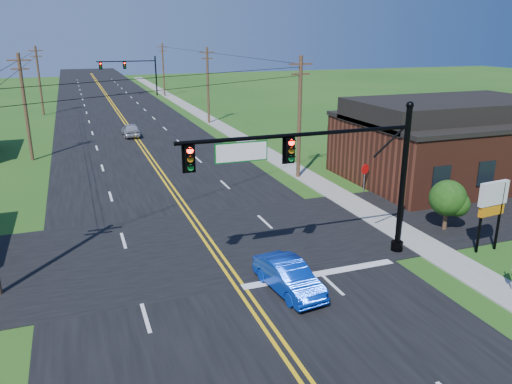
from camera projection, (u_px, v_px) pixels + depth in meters
name	position (u px, v px, depth m)	size (l,w,h in m)	color
road_main	(126.00, 125.00, 59.80)	(16.00, 220.00, 0.04)	black
road_cross	(207.00, 245.00, 25.80)	(70.00, 10.00, 0.04)	black
sidewalk	(234.00, 134.00, 54.30)	(2.00, 160.00, 0.08)	gray
signal_mast_main	(321.00, 167.00, 22.22)	(11.30, 0.60, 7.48)	black
signal_mast_far	(131.00, 70.00, 86.74)	(10.98, 0.60, 7.48)	black
brick_building	(446.00, 148.00, 37.05)	(14.20, 11.20, 4.70)	#522417
utility_pole_left_b	(25.00, 105.00, 41.83)	(1.80, 0.28, 9.00)	#3C2D1B
utility_pole_left_c	(39.00, 79.00, 65.99)	(1.80, 0.28, 9.00)	#3C2D1B
utility_pole_right_a	(299.00, 116.00, 36.55)	(1.80, 0.28, 9.00)	#3C2D1B
utility_pole_right_b	(208.00, 84.00, 59.82)	(1.80, 0.28, 9.00)	#3C2D1B
utility_pole_right_c	(163.00, 69.00, 86.66)	(1.80, 0.28, 9.00)	#3C2D1B
tree_right_back	(345.00, 130.00, 42.81)	(3.00, 3.00, 4.10)	#3C2D1B
shrub_corner	(448.00, 198.00, 27.29)	(2.00, 2.00, 2.86)	#3C2D1B
blue_car	(289.00, 277.00, 20.94)	(1.41, 4.04, 1.33)	#0833B6
distant_car	(131.00, 130.00, 52.98)	(1.66, 4.12, 1.40)	silver
stop_sign	(365.00, 172.00, 33.92)	(0.71, 0.24, 2.04)	slate
pylon_sign	(493.00, 201.00, 24.35)	(1.78, 0.43, 3.62)	black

